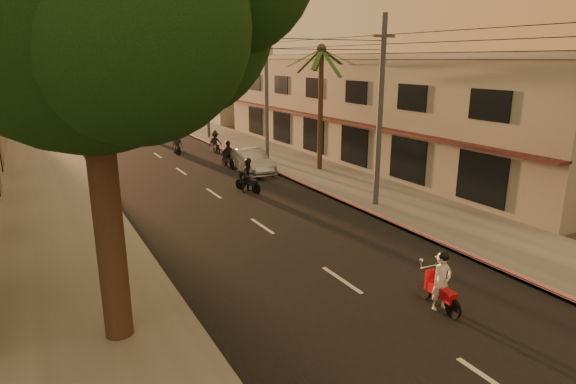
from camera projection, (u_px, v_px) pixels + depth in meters
The scene contains 17 objects.
ground at pixel (381, 307), 14.08m from camera, with size 160.00×160.00×0.00m, color #383023.
road at pixel (181, 171), 30.98m from camera, with size 10.00×140.00×0.02m, color black.
sidewalk_right at pixel (284, 159), 34.44m from camera, with size 5.00×140.00×0.12m, color slate.
sidewalk_left at pixel (53, 185), 27.49m from camera, with size 5.00×140.00×0.12m, color slate.
curb_stripe at pixel (288, 177), 29.09m from camera, with size 0.20×60.00×0.20m, color #B01214.
shophouse_row at pixel (375, 107), 34.78m from camera, with size 8.80×34.20×7.30m.
distant_tower at pixel (213, 5), 65.06m from camera, with size 12.10×12.10×28.00m.
palm_tree at pixel (321, 56), 29.40m from camera, with size 5.00×5.00×8.20m.
utility_poles at pixel (266, 66), 32.10m from camera, with size 1.20×48.26×9.00m.
filler_right at pixel (233, 93), 57.79m from camera, with size 8.00×14.00×6.00m, color #AAA499.
scooter_red at pixel (441, 283), 13.79m from camera, with size 0.77×1.84×1.81m.
scooter_mid_a at pixel (248, 176), 26.02m from camera, with size 1.27×1.87×1.90m.
scooter_mid_b at pixel (228, 156), 31.84m from camera, with size 1.06×1.87×1.84m.
scooter_far_a at pixel (177, 145), 36.43m from camera, with size 0.85×1.68×1.65m.
scooter_far_b at pixel (215, 143), 36.91m from camera, with size 1.09×1.79×1.76m.
parked_car at pixel (252, 161), 30.45m from camera, with size 1.83×4.64×1.50m, color #9A9CA1.
scooter_far_c at pixel (155, 133), 41.52m from camera, with size 0.90×1.85×1.81m.
Camera 1 is at (-8.48, -9.80, 7.01)m, focal length 30.00 mm.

